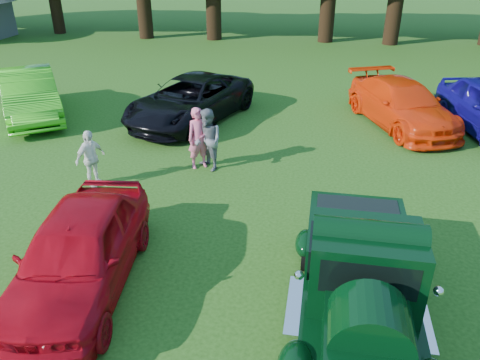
% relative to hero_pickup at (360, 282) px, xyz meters
% --- Properties ---
extents(ground, '(120.00, 120.00, 0.00)m').
position_rel_hero_pickup_xyz_m(ground, '(-1.64, 0.51, -0.84)').
color(ground, '#1F4710').
rests_on(ground, ground).
extents(hero_pickup, '(2.31, 4.96, 1.94)m').
position_rel_hero_pickup_xyz_m(hero_pickup, '(0.00, 0.00, 0.00)').
color(hero_pickup, black).
rests_on(hero_pickup, ground).
extents(red_convertible, '(2.39, 4.68, 1.53)m').
position_rel_hero_pickup_xyz_m(red_convertible, '(-4.89, 0.04, -0.08)').
color(red_convertible, '#AE0713').
rests_on(red_convertible, ground).
extents(back_car_lime, '(4.39, 5.12, 1.66)m').
position_rel_hero_pickup_xyz_m(back_car_lime, '(-11.11, 8.41, -0.01)').
color(back_car_lime, green).
rests_on(back_car_lime, ground).
extents(back_car_black, '(4.10, 6.03, 1.53)m').
position_rel_hero_pickup_xyz_m(back_car_black, '(-5.38, 9.06, -0.07)').
color(back_car_black, black).
rests_on(back_car_black, ground).
extents(back_car_orange, '(3.95, 5.56, 1.50)m').
position_rel_hero_pickup_xyz_m(back_car_orange, '(1.84, 9.91, -0.09)').
color(back_car_orange, '#F03308').
rests_on(back_car_orange, ground).
extents(spectator_pink, '(0.76, 0.70, 1.73)m').
position_rel_hero_pickup_xyz_m(spectator_pink, '(-4.10, 5.40, 0.03)').
color(spectator_pink, '#EF6285').
rests_on(spectator_pink, ground).
extents(spectator_grey, '(1.06, 1.06, 1.73)m').
position_rel_hero_pickup_xyz_m(spectator_grey, '(-3.81, 5.31, 0.02)').
color(spectator_grey, slate).
rests_on(spectator_grey, ground).
extents(spectator_white, '(0.70, 0.96, 1.51)m').
position_rel_hero_pickup_xyz_m(spectator_white, '(-6.54, 3.84, -0.09)').
color(spectator_white, white).
rests_on(spectator_white, ground).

